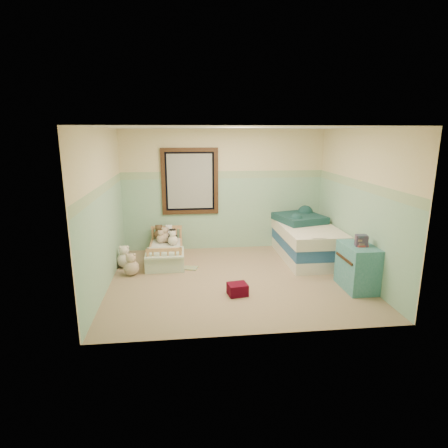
{
  "coord_description": "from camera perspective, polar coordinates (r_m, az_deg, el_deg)",
  "views": [
    {
      "loc": [
        -0.85,
        -5.84,
        2.43
      ],
      "look_at": [
        -0.16,
        0.35,
        0.88
      ],
      "focal_mm": 29.73,
      "sensor_mm": 36.0,
      "label": 1
    }
  ],
  "objects": [
    {
      "name": "teal_blanket",
      "position": [
        7.7,
        11.53,
        0.89
      ],
      "size": [
        1.04,
        1.07,
        0.14
      ],
      "primitive_type": "cube",
      "rotation": [
        0.0,
        0.0,
        0.27
      ],
      "color": "#163734",
      "rests_on": "twin_mattress"
    },
    {
      "name": "window_blinds",
      "position": [
        7.68,
        -5.27,
        6.54
      ],
      "size": [
        0.92,
        0.01,
        1.12
      ],
      "primitive_type": "cube",
      "color": "#BBBBB3",
      "rests_on": "window_frame"
    },
    {
      "name": "border_strip",
      "position": [
        7.72,
        -0.05,
        7.58
      ],
      "size": [
        4.2,
        0.01,
        0.15
      ],
      "primitive_type": "cube",
      "color": "#5A8661",
      "rests_on": "wall_back"
    },
    {
      "name": "extra_plush_1",
      "position": [
        7.52,
        -9.03,
        -2.01
      ],
      "size": [
        0.21,
        0.21,
        0.21
      ],
      "primitive_type": "sphere",
      "color": "#C8A98D",
      "rests_on": "toddler_mattress"
    },
    {
      "name": "twin_bed_frame",
      "position": [
        7.61,
        12.35,
        -4.16
      ],
      "size": [
        0.98,
        1.96,
        0.22
      ],
      "primitive_type": "cube",
      "color": "white",
      "rests_on": "floor"
    },
    {
      "name": "wall_back",
      "position": [
        7.78,
        -0.06,
        5.21
      ],
      "size": [
        4.2,
        0.04,
        2.5
      ],
      "primitive_type": "cube",
      "color": "beige",
      "rests_on": "floor"
    },
    {
      "name": "window_frame",
      "position": [
        7.67,
        -5.26,
        6.53
      ],
      "size": [
        1.16,
        0.06,
        1.36
      ],
      "primitive_type": "cube",
      "color": "black",
      "rests_on": "wall_back"
    },
    {
      "name": "twin_mattress",
      "position": [
        7.48,
        12.53,
        -0.96
      ],
      "size": [
        1.02,
        2.0,
        0.22
      ],
      "primitive_type": "cube",
      "color": "silver",
      "rests_on": "twin_boxspring"
    },
    {
      "name": "wall_left",
      "position": [
        6.09,
        -18.12,
        2.07
      ],
      "size": [
        0.04,
        3.6,
        2.5
      ],
      "primitive_type": "cube",
      "color": "beige",
      "rests_on": "floor"
    },
    {
      "name": "plush_bed_dark",
      "position": [
        7.46,
        -7.9,
        -2.14
      ],
      "size": [
        0.2,
        0.2,
        0.2
      ],
      "primitive_type": "sphere",
      "color": "black",
      "rests_on": "toddler_mattress"
    },
    {
      "name": "patchwork_quilt",
      "position": [
        6.85,
        -9.09,
        -4.38
      ],
      "size": [
        0.69,
        0.63,
        0.03
      ],
      "primitive_type": "cube",
      "color": "#89B4D1",
      "rests_on": "toddler_mattress"
    },
    {
      "name": "plush_floor_tan",
      "position": [
        6.7,
        -14.05,
        -6.55
      ],
      "size": [
        0.27,
        0.27,
        0.27
      ],
      "primitive_type": "sphere",
      "color": "#C8A98D",
      "rests_on": "floor"
    },
    {
      "name": "book_stack",
      "position": [
        6.09,
        20.36,
        -2.4
      ],
      "size": [
        0.2,
        0.17,
        0.17
      ],
      "primitive_type": "cube",
      "rotation": [
        0.0,
        0.0,
        -0.24
      ],
      "color": "brown",
      "rests_on": "dresser"
    },
    {
      "name": "floor_book",
      "position": [
        6.86,
        -5.18,
        -6.76
      ],
      "size": [
        0.3,
        0.26,
        0.02
      ],
      "primitive_type": "cube",
      "rotation": [
        0.0,
        0.0,
        -0.31
      ],
      "color": "yellow",
      "rests_on": "floor"
    },
    {
      "name": "plush_bed_brown",
      "position": [
        7.69,
        -9.95,
        -1.66
      ],
      "size": [
        0.22,
        0.22,
        0.22
      ],
      "primitive_type": "sphere",
      "color": "brown",
      "rests_on": "toddler_mattress"
    },
    {
      "name": "plush_floor_cream",
      "position": [
        7.1,
        -15.02,
        -5.37
      ],
      "size": [
        0.28,
        0.28,
        0.28
      ],
      "primitive_type": "sphere",
      "color": "white",
      "rests_on": "floor"
    },
    {
      "name": "toddler_bed_frame",
      "position": [
        7.29,
        -8.89,
        -5.03
      ],
      "size": [
        0.63,
        1.27,
        0.16
      ],
      "primitive_type": "cube",
      "color": "#B47248",
      "rests_on": "floor"
    },
    {
      "name": "ceiling",
      "position": [
        5.91,
        1.94,
        14.7
      ],
      "size": [
        4.2,
        3.6,
        0.02
      ],
      "primitive_type": "cube",
      "color": "silver",
      "rests_on": "wall_back"
    },
    {
      "name": "wall_right",
      "position": [
        6.65,
        20.07,
        2.87
      ],
      "size": [
        0.04,
        3.6,
        2.5
      ],
      "primitive_type": "cube",
      "color": "beige",
      "rests_on": "floor"
    },
    {
      "name": "wall_front",
      "position": [
        4.3,
        5.29,
        -2.05
      ],
      "size": [
        4.2,
        0.04,
        2.5
      ],
      "primitive_type": "cube",
      "color": "beige",
      "rests_on": "floor"
    },
    {
      "name": "extra_plush_2",
      "position": [
        7.31,
        -7.86,
        -2.49
      ],
      "size": [
        0.19,
        0.19,
        0.19
      ],
      "primitive_type": "sphere",
      "color": "white",
      "rests_on": "toddler_mattress"
    },
    {
      "name": "plush_bed_tan",
      "position": [
        7.48,
        -9.66,
        -2.25
      ],
      "size": [
        0.18,
        0.18,
        0.18
      ],
      "primitive_type": "sphere",
      "color": "#C8A98D",
      "rests_on": "toddler_mattress"
    },
    {
      "name": "toddler_mattress",
      "position": [
        7.25,
        -8.94,
        -3.98
      ],
      "size": [
        0.58,
        1.21,
        0.12
      ],
      "primitive_type": "cube",
      "color": "silver",
      "rests_on": "toddler_bed_frame"
    },
    {
      "name": "twin_boxspring",
      "position": [
        7.54,
        12.44,
        -2.57
      ],
      "size": [
        0.98,
        1.96,
        0.22
      ],
      "primitive_type": "cube",
      "color": "navy",
      "rests_on": "twin_bed_frame"
    },
    {
      "name": "extra_plush_0",
      "position": [
        7.51,
        -7.82,
        -2.2
      ],
      "size": [
        0.16,
        0.16,
        0.16
      ],
      "primitive_type": "sphere",
      "color": "black",
      "rests_on": "toddler_mattress"
    },
    {
      "name": "plush_bed_white",
      "position": [
        7.68,
        -8.46,
        -1.64
      ],
      "size": [
        0.21,
        0.21,
        0.21
      ],
      "primitive_type": "sphere",
      "color": "white",
      "rests_on": "toddler_mattress"
    },
    {
      "name": "wainscot_mint",
      "position": [
        7.86,
        -0.05,
        1.59
      ],
      "size": [
        4.2,
        0.01,
        1.5
      ],
      "primitive_type": "cube",
      "color": "#88B697",
      "rests_on": "floor"
    },
    {
      "name": "dresser",
      "position": [
        6.26,
        19.86,
        -6.24
      ],
      "size": [
        0.45,
        0.72,
        0.72
      ],
      "primitive_type": "cube",
      "color": "teal",
      "rests_on": "floor"
    },
    {
      "name": "floor",
      "position": [
        6.39,
        1.76,
        -8.52
      ],
      "size": [
        4.2,
        3.6,
        0.02
      ],
      "primitive_type": "cube",
      "color": "#8C7758",
      "rests_on": "ground"
    },
    {
      "name": "red_pillow",
      "position": [
        5.77,
        2.09,
        -10.0
      ],
      "size": [
        0.32,
        0.29,
        0.18
      ],
      "primitive_type": "cube",
      "rotation": [
        0.0,
        0.0,
        0.15
      ],
      "color": "maroon",
      "rests_on": "floor"
    }
  ]
}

